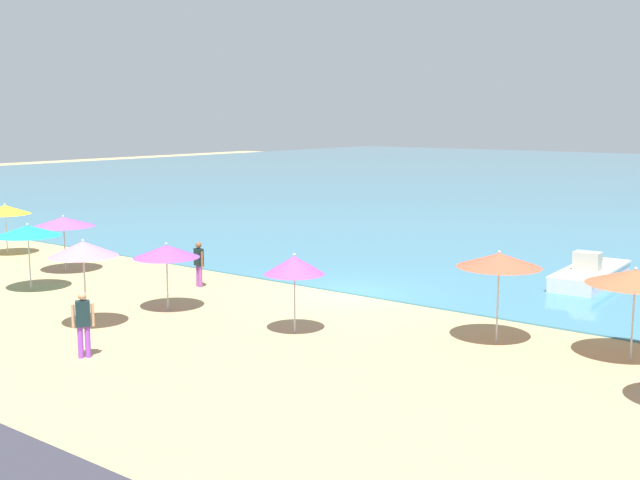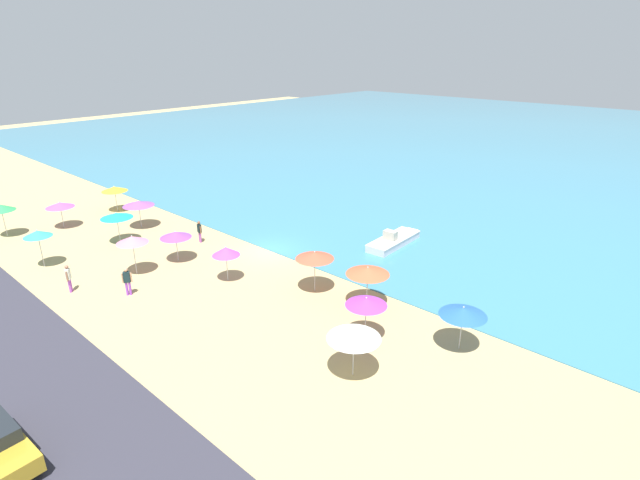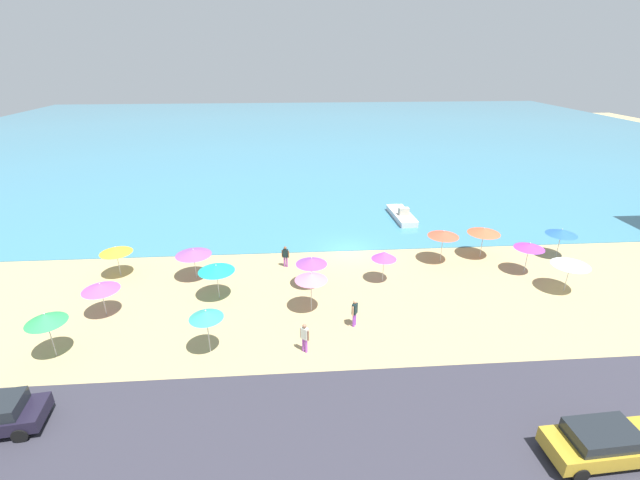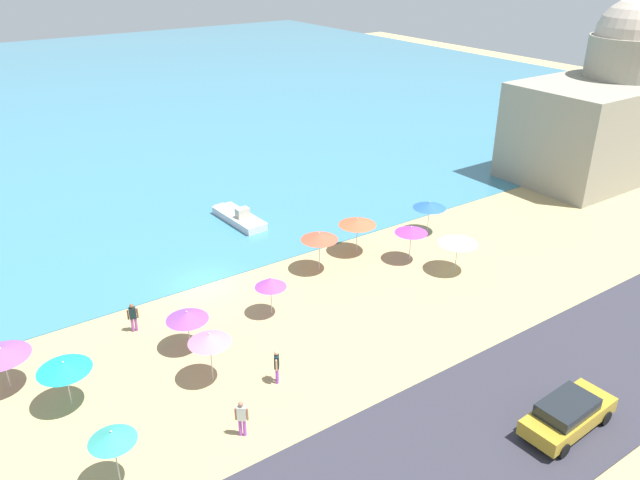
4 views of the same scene
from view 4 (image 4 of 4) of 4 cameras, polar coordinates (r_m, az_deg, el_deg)
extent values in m
plane|color=tan|center=(37.70, -10.48, -4.05)|extent=(160.00, 160.00, 0.00)
cube|color=teal|center=(88.20, -26.15, 11.17)|extent=(150.00, 110.00, 0.05)
cube|color=#31303B|center=(25.57, 8.19, -20.83)|extent=(80.00, 8.00, 0.06)
cylinder|color=#B2B2B7|center=(31.92, -11.90, -8.35)|extent=(0.05, 0.05, 1.75)
cone|color=purple|center=(31.37, -12.07, -6.79)|extent=(2.10, 2.10, 0.41)
sphere|color=silver|center=(31.24, -12.11, -6.42)|extent=(0.08, 0.08, 0.08)
cylinder|color=#B2B2B7|center=(31.98, -26.73, -10.72)|extent=(0.05, 0.05, 1.87)
cone|color=purple|center=(31.40, -27.12, -9.13)|extent=(2.46, 2.46, 0.38)
sphere|color=silver|center=(31.28, -27.20, -8.80)|extent=(0.08, 0.08, 0.08)
cylinder|color=#B2B2B7|center=(43.85, 9.87, 1.83)|extent=(0.05, 0.05, 1.90)
cone|color=blue|center=(43.42, 9.98, 3.16)|extent=(2.28, 2.28, 0.40)
sphere|color=silver|center=(43.34, 10.00, 3.44)|extent=(0.08, 0.08, 0.08)
cylinder|color=#B2B2B7|center=(33.99, -4.48, -5.50)|extent=(0.05, 0.05, 1.77)
cone|color=purple|center=(33.43, -4.55, -3.89)|extent=(1.72, 1.72, 0.53)
sphere|color=silver|center=(33.28, -4.57, -3.45)|extent=(0.08, 0.08, 0.08)
cylinder|color=#B2B2B7|center=(29.78, -22.01, -12.41)|extent=(0.05, 0.05, 2.01)
cone|color=teal|center=(29.12, -22.38, -10.63)|extent=(2.31, 2.31, 0.38)
sphere|color=silver|center=(29.00, -22.45, -10.28)|extent=(0.08, 0.08, 0.08)
cylinder|color=#B2B2B7|center=(39.78, 8.24, -0.57)|extent=(0.05, 0.05, 2.00)
cone|color=purple|center=(39.29, 8.35, 0.91)|extent=(2.08, 2.08, 0.37)
sphere|color=silver|center=(39.21, 8.37, 1.19)|extent=(0.08, 0.08, 0.08)
cylinder|color=#B2B2B7|center=(25.56, -18.08, -18.76)|extent=(0.05, 0.05, 2.20)
cone|color=teal|center=(24.72, -18.49, -16.67)|extent=(1.77, 1.77, 0.41)
sphere|color=silver|center=(24.57, -18.57, -16.26)|extent=(0.08, 0.08, 0.08)
cylinder|color=#B2B2B7|center=(40.47, 3.39, 0.17)|extent=(0.05, 0.05, 2.02)
cone|color=#D95936|center=(39.99, 3.43, 1.65)|extent=(2.44, 2.44, 0.38)
sphere|color=silver|center=(39.90, 3.44, 1.94)|extent=(0.08, 0.08, 0.08)
cylinder|color=#B2B2B7|center=(29.48, -9.90, -10.85)|extent=(0.05, 0.05, 2.19)
cone|color=pink|center=(28.75, -10.09, -8.83)|extent=(1.98, 1.98, 0.44)
sphere|color=silver|center=(28.61, -10.12, -8.42)|extent=(0.08, 0.08, 0.08)
cylinder|color=#B2B2B7|center=(38.16, -0.05, -1.34)|extent=(0.05, 0.05, 2.16)
cone|color=#E55137|center=(37.62, -0.06, 0.31)|extent=(2.29, 2.29, 0.39)
sphere|color=silver|center=(37.53, -0.06, 0.62)|extent=(0.08, 0.08, 0.08)
cylinder|color=#B2B2B7|center=(39.02, 12.35, -1.51)|extent=(0.05, 0.05, 1.96)
cone|color=silver|center=(38.52, 12.51, 0.00)|extent=(2.41, 2.41, 0.42)
sphere|color=silver|center=(38.42, 12.54, 0.32)|extent=(0.08, 0.08, 0.08)
cylinder|color=purple|center=(29.37, -3.95, -12.28)|extent=(0.14, 0.14, 0.84)
cylinder|color=purple|center=(29.51, -3.93, -12.06)|extent=(0.14, 0.14, 0.84)
cube|color=#15292F|center=(28.99, -3.99, -11.00)|extent=(0.38, 0.42, 0.66)
sphere|color=tan|center=(28.71, -4.02, -10.26)|extent=(0.22, 0.22, 0.22)
cylinder|color=tan|center=(28.82, -4.01, -11.37)|extent=(0.09, 0.09, 0.60)
cylinder|color=tan|center=(29.21, -3.96, -10.80)|extent=(0.09, 0.09, 0.60)
cylinder|color=#A44CC2|center=(26.92, -6.91, -16.64)|extent=(0.14, 0.14, 0.84)
cylinder|color=#A44CC2|center=(26.95, -7.30, -16.61)|extent=(0.14, 0.14, 0.84)
cube|color=silver|center=(26.44, -7.20, -15.43)|extent=(0.42, 0.40, 0.66)
sphere|color=#9F6C54|center=(26.14, -7.26, -14.66)|extent=(0.22, 0.22, 0.22)
cylinder|color=#9F6C54|center=(26.43, -6.66, -15.54)|extent=(0.09, 0.09, 0.60)
cylinder|color=#9F6C54|center=(26.51, -7.72, -15.47)|extent=(0.09, 0.09, 0.60)
cylinder|color=#994B9F|center=(34.17, -16.77, -7.44)|extent=(0.14, 0.14, 0.79)
cylinder|color=#994B9F|center=(34.17, -16.47, -7.40)|extent=(0.14, 0.14, 0.79)
cube|color=black|center=(33.80, -16.77, -6.42)|extent=(0.40, 0.30, 0.62)
sphere|color=brown|center=(33.58, -16.86, -5.78)|extent=(0.22, 0.22, 0.22)
cylinder|color=brown|center=(33.83, -17.16, -6.55)|extent=(0.09, 0.09, 0.56)
cylinder|color=brown|center=(33.83, -16.35, -6.43)|extent=(0.09, 0.09, 0.56)
cube|color=#B08D27|center=(28.72, 21.74, -14.70)|extent=(4.57, 1.98, 0.67)
cube|color=#1E2328|center=(28.19, 21.69, -13.99)|extent=(2.59, 1.67, 0.52)
cylinder|color=black|center=(30.30, 21.88, -13.15)|extent=(0.65, 0.25, 0.64)
cylinder|color=black|center=(29.76, 24.63, -14.54)|extent=(0.65, 0.25, 0.64)
cylinder|color=black|center=(28.17, 18.44, -15.87)|extent=(0.65, 0.25, 0.64)
cylinder|color=black|center=(27.60, 21.35, -17.46)|extent=(0.65, 0.25, 0.64)
cube|color=silver|center=(45.39, -7.40, 1.94)|extent=(1.84, 5.15, 0.47)
cube|color=silver|center=(47.58, -9.11, 3.04)|extent=(0.89, 0.49, 0.28)
cube|color=silver|center=(45.28, -7.42, 2.26)|extent=(1.92, 5.16, 0.08)
cube|color=#B2AD9E|center=(44.75, -7.11, 2.45)|extent=(0.97, 0.65, 0.76)
cube|color=gray|center=(57.57, 23.36, 9.14)|extent=(12.68, 9.03, 8.00)
cylinder|color=gray|center=(60.37, 25.68, 11.08)|extent=(6.78, 6.78, 11.35)
sphere|color=#BDAD9C|center=(59.42, 26.75, 16.33)|extent=(6.10, 6.10, 6.10)
camera|label=1|loc=(32.16, 35.85, -1.94)|focal=45.00mm
camera|label=2|loc=(38.75, 43.58, 12.02)|focal=28.00mm
camera|label=3|loc=(8.94, 51.34, -10.88)|focal=24.00mm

